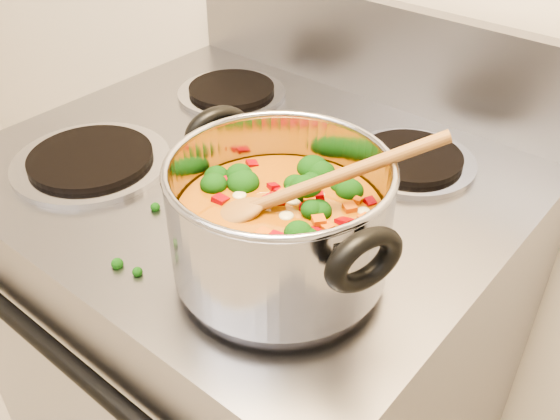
% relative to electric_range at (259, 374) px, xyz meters
% --- Properties ---
extents(electric_range, '(0.72, 0.66, 1.08)m').
position_rel_electric_range_xyz_m(electric_range, '(0.00, 0.00, 0.00)').
color(electric_range, gray).
rests_on(electric_range, ground).
extents(stockpot, '(0.30, 0.23, 0.14)m').
position_rel_electric_range_xyz_m(stockpot, '(0.18, -0.15, 0.53)').
color(stockpot, '#9E9DA5').
rests_on(stockpot, electric_range).
extents(wooden_spoon, '(0.19, 0.19, 0.10)m').
position_rel_electric_range_xyz_m(wooden_spoon, '(0.19, -0.15, 0.56)').
color(wooden_spoon, brown).
rests_on(wooden_spoon, stockpot).
extents(cooktop_crumbs, '(0.36, 0.16, 0.01)m').
position_rel_electric_range_xyz_m(cooktop_crumbs, '(0.15, -0.09, 0.46)').
color(cooktop_crumbs, black).
rests_on(cooktop_crumbs, electric_range).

